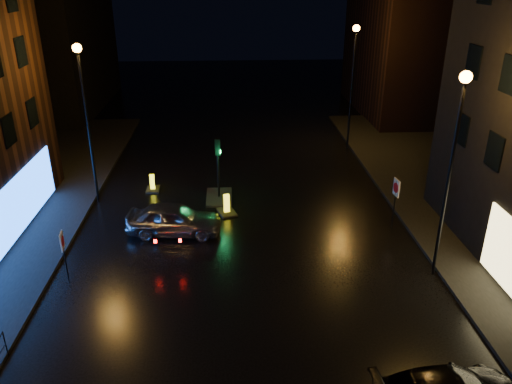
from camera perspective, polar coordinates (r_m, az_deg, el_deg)
building_far_left at (r=48.93m, az=-22.66°, el=16.94°), size 8.00×16.00×14.00m
building_far_right at (r=46.28m, az=17.12°, el=16.12°), size 8.00×14.00×12.00m
street_lamp_lfar at (r=26.91m, az=-19.01°, el=9.80°), size 0.44×0.44×8.37m
street_lamp_rnear at (r=20.08m, az=21.69°, el=4.82°), size 0.44×0.44×8.37m
street_lamp_rfar at (r=34.79m, az=11.05°, el=13.64°), size 0.44×0.44×8.37m
traffic_signal at (r=27.55m, az=-4.26°, el=0.24°), size 1.40×2.40×3.45m
silver_hatchback at (r=24.06m, az=-9.36°, el=-3.07°), size 4.60×2.20×1.52m
bollard_near at (r=25.95m, az=-3.36°, el=-1.97°), size 1.13×1.39×1.06m
bollard_far at (r=29.24m, az=-11.72°, el=0.60°), size 0.74×1.10×0.95m
road_sign_left at (r=21.18m, az=-21.21°, el=-5.71°), size 0.12×0.54×2.22m
road_sign_right at (r=24.69m, az=15.69°, el=0.01°), size 0.13×0.62×2.55m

